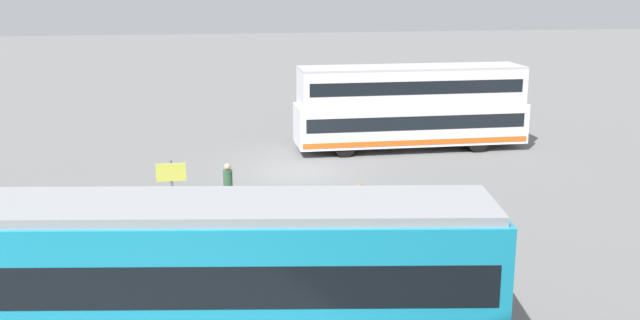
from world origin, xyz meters
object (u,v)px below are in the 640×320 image
(tram_yellow, at_px, (189,275))
(pedestrian_crossing, at_px, (359,205))
(info_sign, at_px, (172,184))
(pedestrian_near_railing, at_px, (228,184))
(double_decker_bus, at_px, (410,107))

(tram_yellow, relative_size, pedestrian_crossing, 8.00)
(info_sign, bearing_deg, pedestrian_near_railing, -134.77)
(pedestrian_crossing, bearing_deg, info_sign, -10.18)
(double_decker_bus, distance_m, tram_yellow, 21.09)
(info_sign, bearing_deg, pedestrian_crossing, 169.82)
(pedestrian_crossing, relative_size, info_sign, 0.70)
(double_decker_bus, bearing_deg, pedestrian_crossing, 66.66)
(tram_yellow, bearing_deg, pedestrian_near_railing, -97.18)
(tram_yellow, height_order, pedestrian_near_railing, tram_yellow)
(pedestrian_near_railing, bearing_deg, pedestrian_crossing, 144.11)
(double_decker_bus, bearing_deg, tram_yellow, 60.98)
(double_decker_bus, distance_m, pedestrian_near_railing, 12.50)
(pedestrian_crossing, distance_m, info_sign, 5.99)
(info_sign, bearing_deg, double_decker_bus, -135.96)
(double_decker_bus, height_order, info_sign, double_decker_bus)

